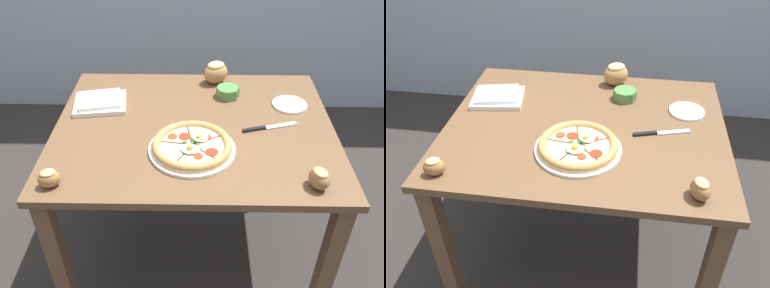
% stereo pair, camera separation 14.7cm
% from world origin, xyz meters
% --- Properties ---
extents(ground_plane, '(12.00, 12.00, 0.00)m').
position_xyz_m(ground_plane, '(0.00, 0.00, 0.00)').
color(ground_plane, '#2D2826').
extents(dining_table, '(1.11, 0.88, 0.74)m').
position_xyz_m(dining_table, '(0.00, 0.00, 0.63)').
color(dining_table, brown).
rests_on(dining_table, ground_plane).
extents(pizza, '(0.32, 0.32, 0.05)m').
position_xyz_m(pizza, '(-0.01, -0.16, 0.76)').
color(pizza, white).
rests_on(pizza, dining_table).
extents(ramekin_bowl, '(0.10, 0.10, 0.05)m').
position_xyz_m(ramekin_bowl, '(0.14, 0.23, 0.77)').
color(ramekin_bowl, '#4C8442').
rests_on(ramekin_bowl, dining_table).
extents(napkin_folded, '(0.24, 0.21, 0.04)m').
position_xyz_m(napkin_folded, '(-0.40, 0.15, 0.76)').
color(napkin_folded, silver).
rests_on(napkin_folded, dining_table).
extents(bread_piece_near, '(0.09, 0.10, 0.07)m').
position_xyz_m(bread_piece_near, '(0.41, -0.35, 0.78)').
color(bread_piece_near, olive).
rests_on(bread_piece_near, dining_table).
extents(bread_piece_mid, '(0.09, 0.07, 0.07)m').
position_xyz_m(bread_piece_mid, '(-0.47, -0.36, 0.78)').
color(bread_piece_mid, '#A3703D').
rests_on(bread_piece_mid, dining_table).
extents(bread_piece_far, '(0.14, 0.13, 0.10)m').
position_xyz_m(bread_piece_far, '(0.10, 0.36, 0.80)').
color(bread_piece_far, '#B27F47').
rests_on(bread_piece_far, dining_table).
extents(knife_main, '(0.22, 0.08, 0.01)m').
position_xyz_m(knife_main, '(0.30, -0.01, 0.75)').
color(knife_main, silver).
rests_on(knife_main, dining_table).
extents(side_saucer, '(0.15, 0.15, 0.01)m').
position_xyz_m(side_saucer, '(0.41, 0.16, 0.75)').
color(side_saucer, white).
rests_on(side_saucer, dining_table).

